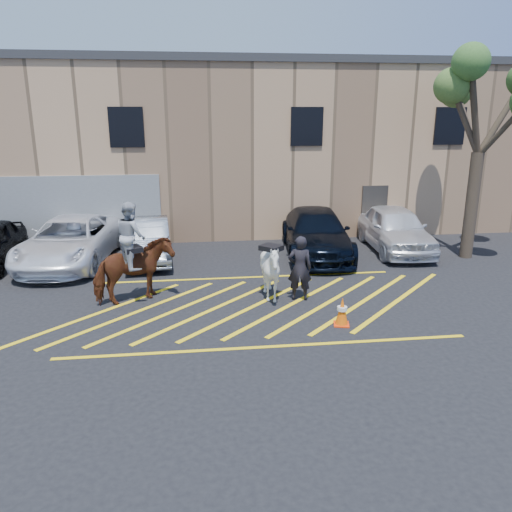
{
  "coord_description": "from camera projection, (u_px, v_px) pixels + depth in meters",
  "views": [
    {
      "loc": [
        -1.53,
        -13.04,
        5.17
      ],
      "look_at": [
        0.12,
        0.2,
        1.3
      ],
      "focal_mm": 35.0,
      "sensor_mm": 36.0,
      "label": 1
    }
  ],
  "objects": [
    {
      "name": "mounted_bay",
      "position": [
        133.0,
        263.0,
        13.8
      ],
      "size": [
        2.37,
        1.83,
        2.85
      ],
      "color": "brown",
      "rests_on": "ground"
    },
    {
      "name": "car_white_suv",
      "position": [
        395.0,
        229.0,
        19.15
      ],
      "size": [
        2.35,
        5.1,
        1.69
      ],
      "primitive_type": "imported",
      "rotation": [
        0.0,
        0.0,
        -0.07
      ],
      "color": "white",
      "rests_on": "ground"
    },
    {
      "name": "car_silver_sedan",
      "position": [
        147.0,
        240.0,
        17.99
      ],
      "size": [
        1.93,
        4.54,
        1.46
      ],
      "primitive_type": "imported",
      "rotation": [
        0.0,
        0.0,
        0.09
      ],
      "color": "#8E949B",
      "rests_on": "ground"
    },
    {
      "name": "ground",
      "position": [
        253.0,
        302.0,
        14.05
      ],
      "size": [
        90.0,
        90.0,
        0.0
      ],
      "primitive_type": "plane",
      "color": "black",
      "rests_on": "ground"
    },
    {
      "name": "saddled_white",
      "position": [
        271.0,
        270.0,
        14.06
      ],
      "size": [
        2.07,
        2.08,
        1.71
      ],
      "color": "silver",
      "rests_on": "ground"
    },
    {
      "name": "handler",
      "position": [
        300.0,
        268.0,
        14.03
      ],
      "size": [
        0.74,
        0.55,
        1.87
      ],
      "primitive_type": "imported",
      "rotation": [
        0.0,
        0.0,
        2.98
      ],
      "color": "black",
      "rests_on": "ground"
    },
    {
      "name": "car_blue_suv",
      "position": [
        316.0,
        233.0,
        18.63
      ],
      "size": [
        2.85,
        5.83,
        1.63
      ],
      "primitive_type": "imported",
      "rotation": [
        0.0,
        0.0,
        -0.1
      ],
      "color": "black",
      "rests_on": "ground"
    },
    {
      "name": "warehouse",
      "position": [
        224.0,
        144.0,
        24.46
      ],
      "size": [
        32.42,
        10.2,
        7.3
      ],
      "color": "tan",
      "rests_on": "ground"
    },
    {
      "name": "traffic_cone",
      "position": [
        342.0,
        311.0,
        12.47
      ],
      "size": [
        0.46,
        0.46,
        0.73
      ],
      "color": "#FF360A",
      "rests_on": "ground"
    },
    {
      "name": "car_white_pickup",
      "position": [
        70.0,
        241.0,
        17.5
      ],
      "size": [
        3.21,
        5.99,
        1.6
      ],
      "primitive_type": "imported",
      "rotation": [
        0.0,
        0.0,
        -0.1
      ],
      "color": "white",
      "rests_on": "ground"
    },
    {
      "name": "tree",
      "position": [
        485.0,
        96.0,
        16.86
      ],
      "size": [
        3.99,
        4.37,
        7.31
      ],
      "color": "#46382A",
      "rests_on": "ground"
    },
    {
      "name": "hatching_zone",
      "position": [
        254.0,
        306.0,
        13.76
      ],
      "size": [
        12.6,
        5.12,
        0.01
      ],
      "color": "yellow",
      "rests_on": "ground"
    }
  ]
}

